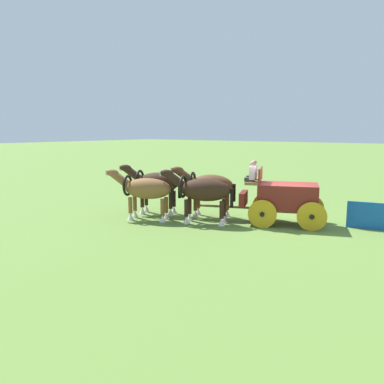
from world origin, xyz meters
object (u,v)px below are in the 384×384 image
(draft_horse_rear_near, at_px, (202,191))
(draft_horse_lead_near, at_px, (145,190))
(show_wagon, at_px, (284,197))
(draft_horse_lead_off, at_px, (155,184))
(draft_horse_rear_off, at_px, (209,186))

(draft_horse_rear_near, distance_m, draft_horse_lead_near, 2.61)
(show_wagon, bearing_deg, draft_horse_rear_near, 32.74)
(show_wagon, relative_size, draft_horse_lead_off, 1.80)
(draft_horse_rear_off, xyz_separation_m, draft_horse_lead_off, (2.42, 0.97, 0.03))
(show_wagon, height_order, draft_horse_rear_off, show_wagon)
(show_wagon, bearing_deg, draft_horse_lead_off, 15.65)
(draft_horse_lead_off, bearing_deg, draft_horse_rear_off, -158.15)
(show_wagon, xyz_separation_m, draft_horse_lead_near, (5.32, 2.83, 0.17))
(draft_horse_rear_off, height_order, draft_horse_lead_near, draft_horse_rear_off)
(draft_horse_rear_off, xyz_separation_m, draft_horse_lead_near, (1.94, 2.18, -0.05))
(show_wagon, xyz_separation_m, draft_horse_rear_off, (3.38, 0.65, 0.22))
(draft_horse_lead_near, xyz_separation_m, draft_horse_lead_off, (0.48, -1.21, 0.08))
(draft_horse_lead_near, bearing_deg, show_wagon, -151.95)
(draft_horse_rear_near, height_order, draft_horse_rear_off, draft_horse_rear_off)
(show_wagon, relative_size, draft_horse_rear_off, 1.81)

